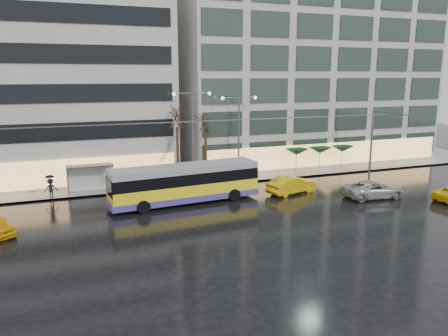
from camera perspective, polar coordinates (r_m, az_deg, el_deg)
ground at (r=34.14m, az=-2.11°, el=-6.39°), size 140.00×140.00×0.00m
sidewalk at (r=47.60m, az=-5.13°, el=-1.00°), size 80.00×10.00×0.15m
kerb at (r=42.98m, az=-3.38°, el=-2.40°), size 80.00×0.10×0.15m
building_right at (r=57.68m, az=10.21°, el=13.73°), size 32.00×14.00×25.00m
trolleybus at (r=37.44m, az=-5.10°, el=-2.17°), size 13.10×5.37×5.99m
catenary at (r=40.79m, az=-4.33°, el=2.80°), size 42.24×5.12×7.00m
bus_shelter at (r=42.42m, az=-17.61°, el=-0.53°), size 4.20×1.60×2.51m
street_lamp_near at (r=43.56m, az=-4.16°, el=5.70°), size 3.96×0.36×9.03m
street_lamp_far at (r=45.24m, az=1.97°, el=5.61°), size 3.96×0.36×8.53m
tree_a at (r=43.25m, az=-6.17°, el=7.08°), size 3.20×3.20×8.40m
tree_b at (r=44.34m, az=-2.44°, el=6.36°), size 3.20×3.20×7.70m
parasol_a at (r=48.94m, az=9.46°, el=2.08°), size 2.50×2.50×2.65m
parasol_b at (r=50.49m, az=12.42°, el=2.27°), size 2.50×2.50×2.65m
parasol_c at (r=52.16m, az=15.19°, el=2.43°), size 2.50×2.50×2.65m
taxi_b at (r=41.02m, az=8.81°, el=-2.15°), size 5.28×3.00×1.65m
sedan_silver at (r=41.35m, az=18.95°, el=-2.66°), size 5.69×3.07×1.52m
pedestrian_a at (r=42.98m, az=-13.30°, el=-0.65°), size 1.15×1.16×2.19m
pedestrian_b at (r=43.95m, az=-10.92°, el=-1.14°), size 0.76×0.59×1.55m
pedestrian_c at (r=41.31m, az=-21.72°, el=-2.15°), size 1.23×0.97×2.11m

